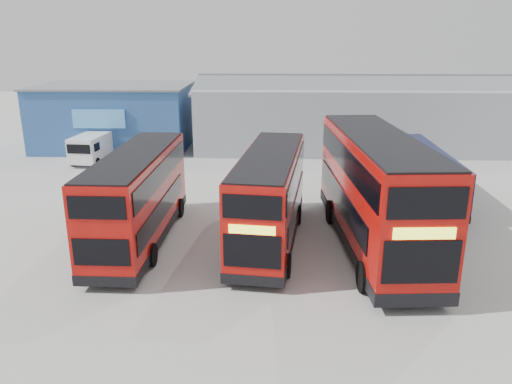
{
  "coord_description": "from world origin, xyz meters",
  "views": [
    {
      "loc": [
        -1.02,
        -22.86,
        8.97
      ],
      "look_at": [
        -1.74,
        -1.08,
        2.1
      ],
      "focal_mm": 35.0,
      "sensor_mm": 36.0,
      "label": 1
    }
  ],
  "objects_px": {
    "panel_van": "(94,146)",
    "maintenance_shed": "(378,113)",
    "double_decker_right": "(375,193)",
    "office_block": "(116,116)",
    "double_decker_centre": "(270,199)",
    "double_decker_left": "(138,199)",
    "single_decker_blue": "(421,174)"
  },
  "relations": [
    {
      "from": "office_block",
      "to": "double_decker_left",
      "type": "xyz_separation_m",
      "value": [
        7.07,
        -20.08,
        -0.53
      ]
    },
    {
      "from": "double_decker_centre",
      "to": "panel_van",
      "type": "xyz_separation_m",
      "value": [
        -13.08,
        14.67,
        -0.9
      ]
    },
    {
      "from": "double_decker_centre",
      "to": "single_decker_blue",
      "type": "distance_m",
      "value": 11.0
    },
    {
      "from": "maintenance_shed",
      "to": "panel_van",
      "type": "distance_m",
      "value": 23.39
    },
    {
      "from": "office_block",
      "to": "double_decker_centre",
      "type": "xyz_separation_m",
      "value": [
        12.89,
        -19.88,
        -0.53
      ]
    },
    {
      "from": "double_decker_left",
      "to": "panel_van",
      "type": "relative_size",
      "value": 2.02
    },
    {
      "from": "office_block",
      "to": "double_decker_centre",
      "type": "bearing_deg",
      "value": -57.04
    },
    {
      "from": "panel_van",
      "to": "maintenance_shed",
      "type": "bearing_deg",
      "value": 23.31
    },
    {
      "from": "office_block",
      "to": "double_decker_right",
      "type": "distance_m",
      "value": 26.74
    },
    {
      "from": "maintenance_shed",
      "to": "double_decker_centre",
      "type": "relative_size",
      "value": 3.07
    },
    {
      "from": "double_decker_left",
      "to": "single_decker_blue",
      "type": "bearing_deg",
      "value": -153.15
    },
    {
      "from": "maintenance_shed",
      "to": "single_decker_blue",
      "type": "relative_size",
      "value": 2.98
    },
    {
      "from": "panel_van",
      "to": "single_decker_blue",
      "type": "bearing_deg",
      "value": -14.6
    },
    {
      "from": "office_block",
      "to": "double_decker_left",
      "type": "height_order",
      "value": "office_block"
    },
    {
      "from": "office_block",
      "to": "double_decker_right",
      "type": "xyz_separation_m",
      "value": [
        17.45,
        -20.26,
        -0.11
      ]
    },
    {
      "from": "double_decker_right",
      "to": "single_decker_blue",
      "type": "relative_size",
      "value": 1.16
    },
    {
      "from": "office_block",
      "to": "maintenance_shed",
      "type": "xyz_separation_m",
      "value": [
        22.0,
        2.01,
        0.02
      ]
    },
    {
      "from": "maintenance_shed",
      "to": "single_decker_blue",
      "type": "height_order",
      "value": "maintenance_shed"
    },
    {
      "from": "single_decker_blue",
      "to": "panel_van",
      "type": "height_order",
      "value": "single_decker_blue"
    },
    {
      "from": "maintenance_shed",
      "to": "double_decker_centre",
      "type": "bearing_deg",
      "value": -112.6
    },
    {
      "from": "maintenance_shed",
      "to": "panel_van",
      "type": "height_order",
      "value": "maintenance_shed"
    },
    {
      "from": "maintenance_shed",
      "to": "double_decker_right",
      "type": "xyz_separation_m",
      "value": [
        -4.55,
        -22.27,
        -0.13
      ]
    },
    {
      "from": "double_decker_centre",
      "to": "office_block",
      "type": "bearing_deg",
      "value": 129.89
    },
    {
      "from": "office_block",
      "to": "double_decker_left",
      "type": "bearing_deg",
      "value": -70.6
    },
    {
      "from": "panel_van",
      "to": "office_block",
      "type": "bearing_deg",
      "value": 93.14
    },
    {
      "from": "double_decker_left",
      "to": "single_decker_blue",
      "type": "xyz_separation_m",
      "value": [
        14.42,
        7.02,
        -0.68
      ]
    },
    {
      "from": "double_decker_centre",
      "to": "double_decker_right",
      "type": "xyz_separation_m",
      "value": [
        4.56,
        -0.38,
        0.42
      ]
    },
    {
      "from": "double_decker_left",
      "to": "panel_van",
      "type": "xyz_separation_m",
      "value": [
        -7.26,
        14.86,
        -0.91
      ]
    },
    {
      "from": "double_decker_centre",
      "to": "single_decker_blue",
      "type": "height_order",
      "value": "double_decker_centre"
    },
    {
      "from": "office_block",
      "to": "panel_van",
      "type": "xyz_separation_m",
      "value": [
        -0.2,
        -5.22,
        -1.43
      ]
    },
    {
      "from": "double_decker_left",
      "to": "single_decker_blue",
      "type": "distance_m",
      "value": 16.05
    },
    {
      "from": "maintenance_shed",
      "to": "double_decker_left",
      "type": "xyz_separation_m",
      "value": [
        -14.93,
        -22.09,
        -0.55
      ]
    }
  ]
}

